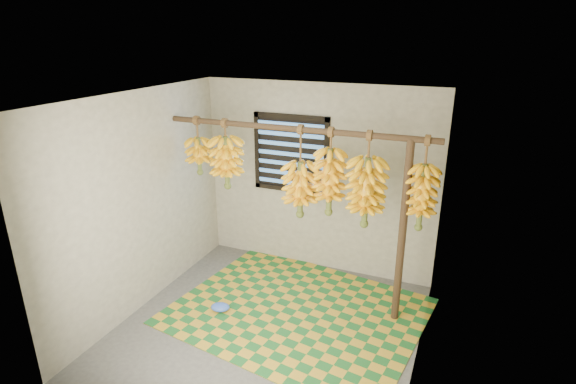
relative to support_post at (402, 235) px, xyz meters
The scene contains 16 objects.
floor 1.71m from the support_post, 149.74° to the right, with size 3.00×3.00×0.01m, color #464646.
ceiling 1.98m from the support_post, 149.74° to the right, with size 3.00×3.00×0.01m, color silver.
wall_back 1.46m from the support_post, 146.14° to the left, with size 3.00×0.01×2.40m, color gray.
wall_left 2.80m from the support_post, 165.49° to the right, with size 0.01×3.00×2.40m, color gray.
wall_right 0.79m from the support_post, 66.46° to the right, with size 0.01×3.00×2.40m, color gray.
window 1.80m from the support_post, 153.40° to the left, with size 1.00×0.04×1.00m.
hanging_pole 1.56m from the support_post, behind, with size 0.06×0.06×3.00m, color #3C2B1C.
support_post is the anchor object (origin of this frame).
woven_mat 1.46m from the support_post, 163.88° to the right, with size 2.61×2.09×0.01m, color #1B5E26.
plastic_bag 2.15m from the support_post, 160.98° to the right, with size 0.21×0.16×0.09m, color blue.
banana_bunch_a 2.46m from the support_post, behind, with size 0.31×0.31×0.69m.
banana_bunch_b 2.10m from the support_post, behind, with size 0.36×0.36×0.81m.
banana_bunch_c 1.17m from the support_post, behind, with size 0.37×0.37×1.02m.
banana_bunch_d 0.92m from the support_post, behind, with size 0.33×0.33×0.94m.
banana_bunch_e 0.57m from the support_post, behind, with size 0.39×0.39×1.01m.
banana_bunch_f 0.46m from the support_post, ahead, with size 0.29×0.29×0.96m.
Camera 1 is at (1.73, -3.58, 2.96)m, focal length 28.00 mm.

